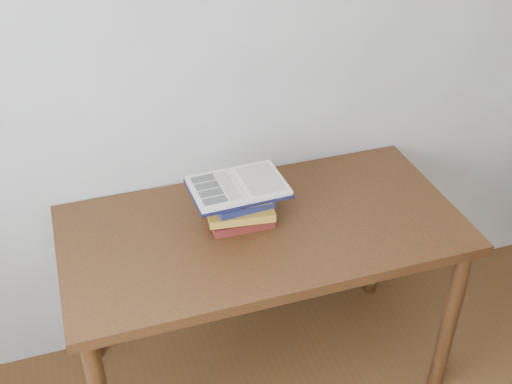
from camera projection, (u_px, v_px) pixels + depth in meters
name	position (u px, v px, depth m)	size (l,w,h in m)	color
desk	(263.00, 247.00, 2.34)	(1.43, 0.71, 0.77)	#4D2A13
book_stack	(239.00, 207.00, 2.26)	(0.25, 0.21, 0.14)	maroon
open_book	(238.00, 186.00, 2.21)	(0.34, 0.24, 0.03)	black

